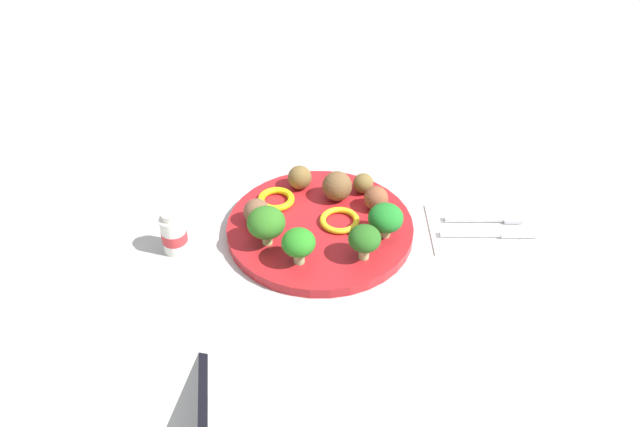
# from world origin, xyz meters

# --- Properties ---
(ground_plane) EXTENTS (4.00, 4.00, 0.00)m
(ground_plane) POSITION_xyz_m (0.00, 0.00, 0.00)
(ground_plane) COLOR #B2B2AD
(plate) EXTENTS (0.28, 0.28, 0.02)m
(plate) POSITION_xyz_m (0.00, 0.00, 0.01)
(plate) COLOR red
(plate) RESTS_ON ground_plane
(broccoli_floret_far_rim) EXTENTS (0.05, 0.05, 0.05)m
(broccoli_floret_far_rim) POSITION_xyz_m (0.05, -0.08, 0.05)
(broccoli_floret_far_rim) COLOR #ACC87B
(broccoli_floret_far_rim) RESTS_ON plate
(broccoli_floret_center) EXTENTS (0.06, 0.06, 0.06)m
(broccoli_floret_center) POSITION_xyz_m (-0.08, -0.04, 0.05)
(broccoli_floret_center) COLOR #A1CE71
(broccoli_floret_center) RESTS_ON plate
(broccoli_floret_front_right) EXTENTS (0.05, 0.05, 0.05)m
(broccoli_floret_front_right) POSITION_xyz_m (-0.04, -0.08, 0.05)
(broccoli_floret_front_right) COLOR #99BF7C
(broccoli_floret_front_right) RESTS_ON plate
(broccoli_floret_back_right) EXTENTS (0.05, 0.05, 0.05)m
(broccoli_floret_back_right) POSITION_xyz_m (0.09, -0.03, 0.05)
(broccoli_floret_back_right) COLOR #9FC173
(broccoli_floret_back_right) RESTS_ON plate
(meatball_mid_left) EXTENTS (0.03, 0.03, 0.03)m
(meatball_mid_left) POSITION_xyz_m (0.08, 0.07, 0.03)
(meatball_mid_left) COLOR brown
(meatball_mid_left) RESTS_ON plate
(meatball_mid_right) EXTENTS (0.04, 0.04, 0.04)m
(meatball_mid_right) POSITION_xyz_m (-0.02, 0.10, 0.04)
(meatball_mid_right) COLOR brown
(meatball_mid_right) RESTS_ON plate
(meatball_back_left) EXTENTS (0.04, 0.04, 0.04)m
(meatball_back_left) POSITION_xyz_m (0.09, 0.03, 0.03)
(meatball_back_left) COLOR brown
(meatball_back_left) RESTS_ON plate
(meatball_near_rim) EXTENTS (0.05, 0.05, 0.05)m
(meatball_near_rim) POSITION_xyz_m (0.03, 0.06, 0.04)
(meatball_near_rim) COLOR brown
(meatball_near_rim) RESTS_ON plate
(meatball_far_rim) EXTENTS (0.04, 0.04, 0.04)m
(meatball_far_rim) POSITION_xyz_m (-0.09, 0.01, 0.04)
(meatball_far_rim) COLOR brown
(meatball_far_rim) RESTS_ON plate
(pepper_ring_mid_right) EXTENTS (0.08, 0.08, 0.01)m
(pepper_ring_mid_right) POSITION_xyz_m (-0.06, 0.06, 0.02)
(pepper_ring_mid_right) COLOR yellow
(pepper_ring_mid_right) RESTS_ON plate
(pepper_ring_far_rim) EXTENTS (0.07, 0.07, 0.01)m
(pepper_ring_far_rim) POSITION_xyz_m (0.03, 0.00, 0.02)
(pepper_ring_far_rim) COLOR yellow
(pepper_ring_far_rim) RESTS_ON plate
(napkin) EXTENTS (0.18, 0.14, 0.01)m
(napkin) POSITION_xyz_m (0.25, -0.02, 0.00)
(napkin) COLOR white
(napkin) RESTS_ON ground_plane
(fork) EXTENTS (0.12, 0.03, 0.01)m
(fork) POSITION_xyz_m (0.26, -0.00, 0.01)
(fork) COLOR silver
(fork) RESTS_ON napkin
(knife) EXTENTS (0.15, 0.03, 0.01)m
(knife) POSITION_xyz_m (0.26, -0.04, 0.01)
(knife) COLOR white
(knife) RESTS_ON napkin
(yogurt_bottle) EXTENTS (0.04, 0.04, 0.07)m
(yogurt_bottle) POSITION_xyz_m (-0.21, -0.02, 0.03)
(yogurt_bottle) COLOR white
(yogurt_bottle) RESTS_ON ground_plane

